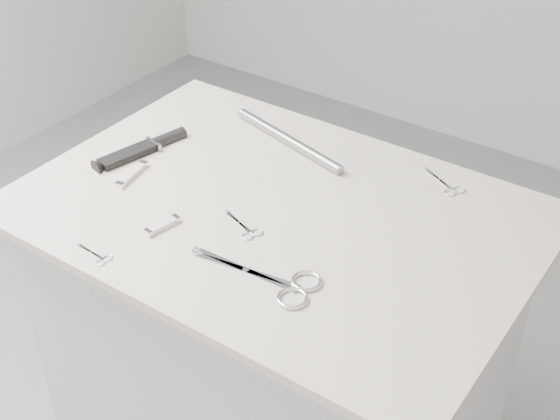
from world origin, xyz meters
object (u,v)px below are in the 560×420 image
Objects in this scene: embroidery_scissors_b at (447,186)px; embroidery_scissors_a at (246,229)px; plinth at (277,375)px; pocket_knife_a at (132,174)px; sheathed_knife at (147,147)px; tiny_scissors at (97,256)px; pocket_knife_b at (163,226)px; large_shears at (280,283)px; metal_rail at (289,140)px.

embroidery_scissors_a is at bearing -98.06° from embroidery_scissors_b.
pocket_knife_a is (-0.31, -0.08, 0.48)m from plinth.
embroidery_scissors_a is at bearing -93.46° from sheathed_knife.
tiny_scissors is at bearing -137.50° from sheathed_knife.
embroidery_scissors_a is 0.95× the size of embroidery_scissors_b.
sheathed_knife is 0.29m from pocket_knife_b.
pocket_knife_a reaches higher than tiny_scissors.
plinth is 8.32× the size of embroidery_scissors_b.
large_shears is 0.27m from pocket_knife_b.
plinth is 0.54m from metal_rail.
sheathed_knife is (-0.60, -0.24, 0.01)m from embroidery_scissors_b.
pocket_knife_b is at bearing 77.36° from tiny_scissors.
embroidery_scissors_b and tiny_scissors have the same top height.
pocket_knife_a is (-0.55, -0.34, 0.00)m from embroidery_scissors_b.
tiny_scissors is at bearing -96.55° from metal_rail.
large_shears reaches higher than embroidery_scissors_a.
metal_rail is at bearing 8.32° from pocket_knife_b.
embroidery_scissors_b is at bearing -29.81° from pocket_knife_b.
large_shears is 1.13× the size of sheathed_knife.
embroidery_scissors_b is at bearing 7.02° from metal_rail.
pocket_knife_a is (-0.45, 0.10, 0.00)m from large_shears.
plinth is 0.52m from large_shears.
embroidery_scissors_a is 1.00× the size of pocket_knife_a.
sheathed_knife is at bearing -140.45° from metal_rail.
tiny_scissors is (-0.17, -0.22, -0.00)m from embroidery_scissors_a.
plinth is at bearing -105.17° from embroidery_scissors_b.
embroidery_scissors_a is 0.31× the size of metal_rail.
plinth is at bearing 103.83° from embroidery_scissors_a.
sheathed_knife reaches higher than embroidery_scissors_a.
large_shears is at bearing -113.56° from pocket_knife_a.
pocket_knife_a is 0.31× the size of metal_rail.
plinth is at bearing -27.54° from pocket_knife_b.
large_shears is 0.46m from pocket_knife_a.
tiny_scissors is at bearing -120.40° from plinth.
metal_rail is (0.06, 0.52, 0.01)m from tiny_scissors.
embroidery_scissors_a is at bearing -45.52° from pocket_knife_b.
tiny_scissors is (-0.18, -0.31, 0.47)m from plinth.
sheathed_knife is at bearing -177.91° from embroidery_scissors_a.
metal_rail is at bearing 87.17° from tiny_scissors.
pocket_knife_a is at bearing -166.39° from plinth.
large_shears is at bearing -76.25° from embroidery_scissors_b.
embroidery_scissors_a is 0.30m from pocket_knife_a.
sheathed_knife is at bearing 176.79° from plinth.
pocket_knife_b is 0.39m from metal_rail.
embroidery_scissors_b is at bearing -54.42° from sheathed_knife.
metal_rail is (0.19, 0.29, 0.00)m from pocket_knife_a.
embroidery_scissors_a is 0.48× the size of sheathed_knife.
sheathed_knife is 0.11m from pocket_knife_a.
large_shears is 0.47m from metal_rail.
metal_rail is at bearing 118.63° from plinth.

